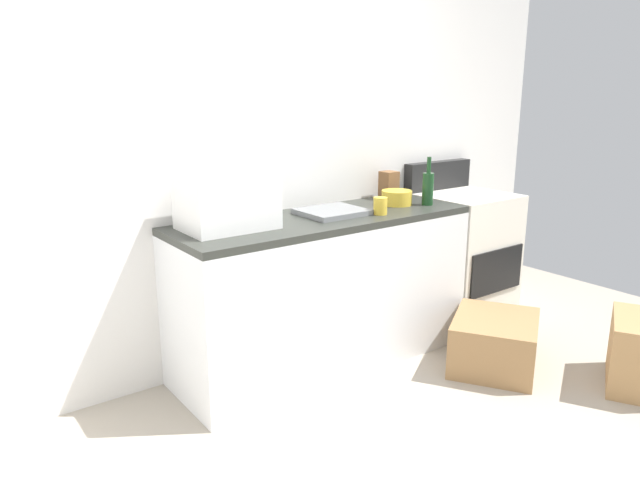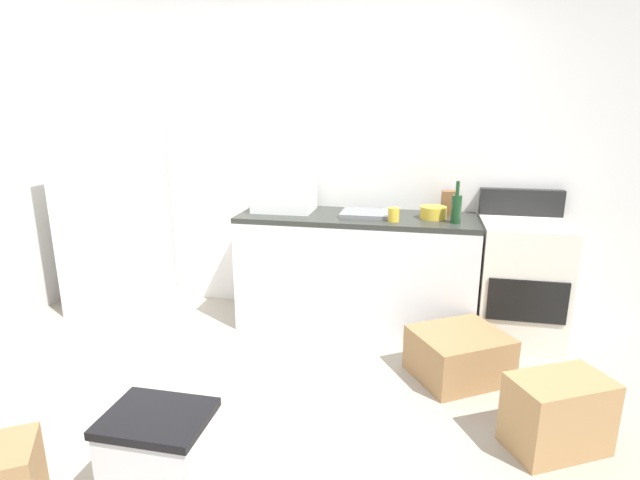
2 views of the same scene
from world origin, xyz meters
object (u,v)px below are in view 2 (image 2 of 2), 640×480
Objects in this scene: stove_oven at (520,280)px; storage_bin at (160,450)px; knife_block at (448,202)px; refrigerator at (113,216)px; coffee_mug at (394,215)px; cardboard_box_small at (558,414)px; mixing_bowl at (433,213)px; microwave at (284,194)px; wine_bottle at (456,208)px; cardboard_box_medium at (459,355)px.

storage_bin is at bearing -133.55° from stove_oven.
knife_block is at bearing 58.53° from storage_bin.
coffee_mug is at bearing -2.57° from refrigerator.
mixing_bowl is at bearing 116.66° from cardboard_box_small.
microwave reaches higher than mixing_bowl.
coffee_mug is 0.52m from knife_block.
cardboard_box_small is at bearing -36.50° from microwave.
refrigerator reaches higher than wine_bottle.
microwave is at bearing 177.43° from mixing_bowl.
microwave is 2.42× the size of mixing_bowl.
mixing_bowl is at bearing 29.26° from coffee_mug.
stove_oven is 0.78m from knife_block.
stove_oven is at bearing 55.66° from cardboard_box_medium.
storage_bin is (-0.04, -1.99, -0.84)m from microwave.
storage_bin is at bearing -91.06° from microwave.
coffee_mug is 2.14m from storage_bin.
knife_block is at bearing 96.03° from cardboard_box_medium.
stove_oven is 1.89m from microwave.
wine_bottle is at bearing -1.32° from refrigerator.
knife_block is 2.62m from storage_bin.
stove_oven reaches higher than storage_bin.
storage_bin is at bearing -137.45° from cardboard_box_medium.
wine_bottle is (1.31, -0.17, -0.03)m from microwave.
microwave is 1.53× the size of wine_bottle.
cardboard_box_medium is at bearing -27.69° from microwave.
knife_block is (0.39, 0.35, 0.04)m from coffee_mug.
microwave is at bearing 152.31° from cardboard_box_medium.
refrigerator is 16.24× the size of coffee_mug.
cardboard_box_medium is at bearing -83.97° from knife_block.
coffee_mug is 0.53× the size of mixing_bowl.
coffee_mug is 0.22× the size of storage_bin.
microwave is at bearing 172.68° from wine_bottle.
knife_block is at bearing 41.72° from coffee_mug.
wine_bottle is 2.41m from storage_bin.
knife_block is 0.22m from mixing_bowl.
storage_bin is at bearing -121.63° from mixing_bowl.
knife_block is 0.39× the size of storage_bin.
microwave is 2.16m from storage_bin.
cardboard_box_medium is 0.76m from cardboard_box_small.
wine_bottle reaches higher than storage_bin.
microwave is 1.27m from knife_block.
wine_bottle is 3.00× the size of coffee_mug.
refrigerator is 3.29m from stove_oven.
cardboard_box_small is 1.95m from storage_bin.
cardboard_box_medium is 1.20× the size of storage_bin.
refrigerator is at bearing -174.92° from knife_block.
microwave is 0.83× the size of cardboard_box_medium.
cardboard_box_small is (3.26, -1.23, -0.62)m from refrigerator.
knife_block is (2.73, 0.24, 0.18)m from refrigerator.
refrigerator is 2.94× the size of cardboard_box_medium.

